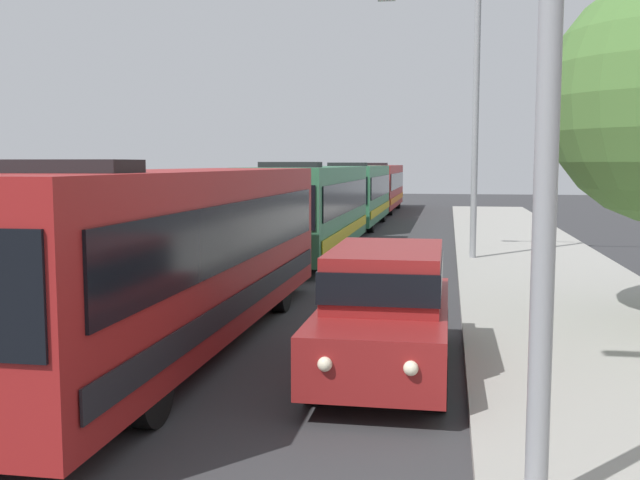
# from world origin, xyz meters

# --- Properties ---
(bus_lead) EXTENTS (2.58, 12.11, 3.21)m
(bus_lead) POSITION_xyz_m (-1.30, 13.87, 1.69)
(bus_lead) COLOR maroon
(bus_lead) RESTS_ON ground_plane
(bus_second_in_line) EXTENTS (2.58, 11.14, 3.21)m
(bus_second_in_line) POSITION_xyz_m (-1.30, 26.61, 1.69)
(bus_second_in_line) COLOR #33724C
(bus_second_in_line) RESTS_ON ground_plane
(bus_middle) EXTENTS (2.58, 10.58, 3.21)m
(bus_middle) POSITION_xyz_m (-1.30, 38.87, 1.69)
(bus_middle) COLOR #33724C
(bus_middle) RESTS_ON ground_plane
(bus_fourth_in_line) EXTENTS (2.58, 12.08, 3.21)m
(bus_fourth_in_line) POSITION_xyz_m (-1.30, 50.74, 1.69)
(bus_fourth_in_line) COLOR maroon
(bus_fourth_in_line) RESTS_ON ground_plane
(white_suv) EXTENTS (1.86, 5.07, 1.90)m
(white_suv) POSITION_xyz_m (2.40, 12.97, 1.03)
(white_suv) COLOR maroon
(white_suv) RESTS_ON ground_plane
(box_truck_oncoming) EXTENTS (2.35, 6.89, 3.15)m
(box_truck_oncoming) POSITION_xyz_m (-4.60, 58.92, 1.70)
(box_truck_oncoming) COLOR black
(box_truck_oncoming) RESTS_ON ground_plane
(streetlamp_mid) EXTENTS (6.26, 0.28, 8.52)m
(streetlamp_mid) POSITION_xyz_m (4.10, 26.00, 5.37)
(streetlamp_mid) COLOR gray
(streetlamp_mid) RESTS_ON sidewalk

